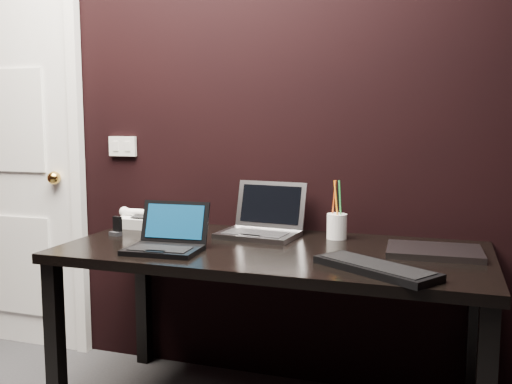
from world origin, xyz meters
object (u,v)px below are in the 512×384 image
(desk, at_px, (272,266))
(desk_phone, at_px, (140,219))
(silver_laptop, at_px, (261,226))
(pen_cup, at_px, (337,225))
(netbook, at_px, (166,241))
(mobile_phone, at_px, (117,228))
(door, at_px, (6,158))
(ext_keyboard, at_px, (375,268))
(closed_laptop, at_px, (434,251))

(desk, distance_m, desk_phone, 0.77)
(silver_laptop, xyz_separation_m, pen_cup, (0.33, 0.04, 0.02))
(silver_laptop, bearing_deg, netbook, -123.56)
(desk, distance_m, pen_cup, 0.36)
(desk_phone, bearing_deg, netbook, -49.16)
(mobile_phone, height_order, pen_cup, pen_cup)
(desk_phone, bearing_deg, pen_cup, 2.25)
(door, distance_m, mobile_phone, 1.02)
(ext_keyboard, height_order, mobile_phone, mobile_phone)
(closed_laptop, relative_size, desk_phone, 1.70)
(door, bearing_deg, netbook, -23.85)
(door, relative_size, desk_phone, 9.93)
(netbook, relative_size, ext_keyboard, 0.66)
(desk, height_order, ext_keyboard, ext_keyboard)
(desk_phone, distance_m, mobile_phone, 0.21)
(desk, bearing_deg, ext_keyboard, -29.16)
(door, distance_m, silver_laptop, 1.56)
(door, bearing_deg, silver_laptop, -6.00)
(ext_keyboard, distance_m, closed_laptop, 0.38)
(desk, xyz_separation_m, pen_cup, (0.22, 0.26, 0.14))
(desk_phone, height_order, mobile_phone, desk_phone)
(desk, xyz_separation_m, mobile_phone, (-0.73, 0.01, 0.11))
(desk, bearing_deg, netbook, -154.01)
(netbook, height_order, closed_laptop, netbook)
(netbook, xyz_separation_m, mobile_phone, (-0.35, 0.20, -0.01))
(pen_cup, bearing_deg, closed_laptop, -22.95)
(ext_keyboard, distance_m, desk_phone, 1.26)
(door, relative_size, mobile_phone, 25.08)
(netbook, xyz_separation_m, closed_laptop, (1.01, 0.27, -0.03))
(silver_laptop, bearing_deg, ext_keyboard, -39.57)
(netbook, bearing_deg, mobile_phone, 150.41)
(door, xyz_separation_m, netbook, (1.27, -0.56, -0.27))
(desk, xyz_separation_m, desk_phone, (-0.73, 0.22, 0.12))
(desk, relative_size, ext_keyboard, 3.71)
(netbook, distance_m, ext_keyboard, 0.82)
(desk, height_order, silver_laptop, silver_laptop)
(netbook, bearing_deg, desk_phone, 130.84)
(door, xyz_separation_m, pen_cup, (1.86, -0.12, -0.24))
(door, bearing_deg, mobile_phone, -21.50)
(netbook, height_order, silver_laptop, silver_laptop)
(ext_keyboard, bearing_deg, desk_phone, 158.35)
(desk, xyz_separation_m, closed_laptop, (0.63, 0.08, 0.09))
(silver_laptop, distance_m, pen_cup, 0.33)
(desk_phone, relative_size, mobile_phone, 2.52)
(ext_keyboard, relative_size, mobile_phone, 5.37)
(ext_keyboard, height_order, desk_phone, desk_phone)
(netbook, bearing_deg, door, 156.15)
(door, xyz_separation_m, silver_laptop, (1.53, -0.16, -0.26))
(door, height_order, mobile_phone, door)
(door, relative_size, pen_cup, 8.36)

